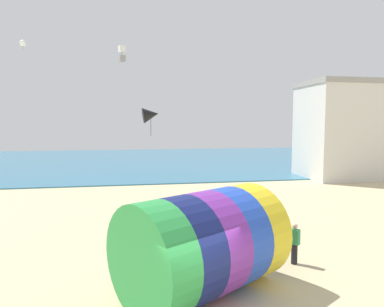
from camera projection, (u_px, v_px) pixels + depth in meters
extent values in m
cube|color=teal|center=(144.00, 160.00, 49.88)|extent=(120.00, 40.00, 0.10)
cylinder|color=green|center=(151.00, 260.00, 9.54)|extent=(2.57, 3.34, 3.30)
cylinder|color=navy|center=(178.00, 251.00, 10.20)|extent=(2.57, 3.34, 3.30)
cylinder|color=purple|center=(203.00, 244.00, 10.86)|extent=(2.57, 3.34, 3.30)
cylinder|color=blue|center=(225.00, 237.00, 11.52)|extent=(2.57, 3.34, 3.30)
cylinder|color=yellow|center=(244.00, 231.00, 12.18)|extent=(2.57, 3.34, 3.30)
cylinder|color=black|center=(253.00, 228.00, 12.52)|extent=(1.62, 2.63, 3.04)
cylinder|color=black|center=(294.00, 254.00, 13.29)|extent=(0.24, 0.24, 0.79)
cube|color=#338C4C|center=(295.00, 237.00, 13.23)|extent=(0.39, 0.42, 0.59)
sphere|color=beige|center=(295.00, 226.00, 13.19)|extent=(0.21, 0.21, 0.21)
cone|color=black|center=(151.00, 115.00, 25.98)|extent=(1.41, 1.26, 1.34)
cylinder|color=black|center=(151.00, 127.00, 26.07)|extent=(0.03, 0.03, 1.29)
ellipsoid|color=white|center=(23.00, 43.00, 20.94)|extent=(0.76, 1.22, 0.46)
cube|color=gray|center=(23.00, 47.00, 20.96)|extent=(0.06, 0.16, 0.29)
cube|color=white|center=(122.00, 49.00, 18.78)|extent=(0.41, 0.41, 0.34)
cube|color=gray|center=(122.00, 59.00, 18.83)|extent=(0.41, 0.41, 0.34)
cylinder|color=black|center=(122.00, 54.00, 18.80)|extent=(0.02, 0.02, 0.90)
cube|color=silver|center=(353.00, 132.00, 34.21)|extent=(9.91, 6.16, 9.06)
cube|color=gray|center=(355.00, 84.00, 33.78)|extent=(10.11, 6.29, 0.50)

